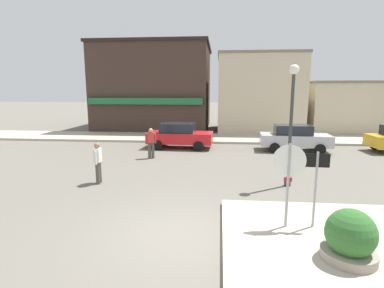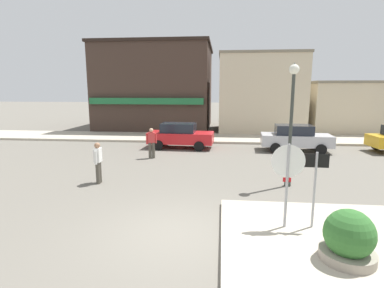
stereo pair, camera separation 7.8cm
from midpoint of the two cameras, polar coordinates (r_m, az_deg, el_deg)
name	(u,v)px [view 1 (the left image)]	position (r m, az deg, el deg)	size (l,w,h in m)	color
ground_plane	(177,234)	(7.94, -3.20, -16.66)	(160.00, 160.00, 0.00)	#6B665B
sidewalk_corner	(362,245)	(8.24, 29.40, -16.41)	(6.40, 4.80, 0.15)	#B7AD99
kerb_far	(206,138)	(22.28, 2.50, 1.18)	(80.00, 4.00, 0.15)	#B7AD99
stop_sign	(288,175)	(7.83, 17.60, -5.60)	(0.82, 0.08, 2.30)	#9E9EA3
one_way_sign	(316,182)	(8.10, 22.25, -6.73)	(0.60, 0.06, 2.10)	#9E9EA3
planter	(350,241)	(7.17, 27.56, -15.99)	(1.10, 1.10, 1.23)	gray
lamp_post	(292,108)	(11.51, 18.30, 6.60)	(0.36, 0.36, 4.54)	#333833
parked_car_nearest	(180,135)	(18.65, -2.50, 1.68)	(4.08, 2.03, 1.56)	red
parked_car_second	(294,137)	(18.75, 18.80, 1.19)	(4.10, 2.06, 1.56)	#B7B7BC
pedestrian_crossing_near	(151,142)	(15.96, -7.95, 0.34)	(0.56, 0.29, 1.61)	#4C473D
pedestrian_crossing_far	(98,162)	(12.12, -17.65, -3.22)	(0.24, 0.55, 1.61)	#4C473D
building_corner_shop	(157,87)	(29.16, -6.82, 10.64)	(10.11, 9.61, 7.62)	#3D2D26
building_storefront_left_near	(258,94)	(26.98, 12.34, 9.36)	(6.96, 6.56, 6.53)	beige
building_storefront_left_mid	(343,107)	(29.14, 26.72, 6.35)	(6.64, 6.24, 4.29)	beige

